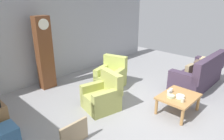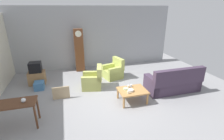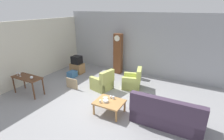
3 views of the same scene
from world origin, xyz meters
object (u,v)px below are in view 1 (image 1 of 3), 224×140
couch_floral (199,75)px  cup_white_porcelain (169,92)px  armchair_olive_far (111,77)px  cup_cream_tall (183,100)px  bowl_shallow_green (171,96)px  storage_box_blue (7,134)px  cup_blue_rimmed (171,90)px  framed_picture_leaning (74,133)px  bowl_white_stacked (180,97)px  armchair_olive_near (102,97)px  coffee_table_wood (178,98)px  grandfather_clock (44,53)px

couch_floral → cup_white_porcelain: size_ratio=24.57×
armchair_olive_far → cup_cream_tall: size_ratio=9.93×
bowl_shallow_green → armchair_olive_far: bearing=85.1°
storage_box_blue → cup_cream_tall: size_ratio=4.58×
couch_floral → cup_white_porcelain: bearing=-179.1°
cup_cream_tall → cup_blue_rimmed: bearing=58.1°
framed_picture_leaning → bowl_white_stacked: bearing=-22.6°
cup_white_porcelain → bowl_white_stacked: cup_white_porcelain is taller
armchair_olive_near → bowl_shallow_green: size_ratio=5.25×
cup_cream_tall → framed_picture_leaning: bearing=153.5°
armchair_olive_far → cup_white_porcelain: armchair_olive_far is taller
armchair_olive_near → armchair_olive_far: size_ratio=0.97×
couch_floral → framed_picture_leaning: (-4.22, 0.62, -0.12)m
coffee_table_wood → storage_box_blue: coffee_table_wood is taller
grandfather_clock → cup_white_porcelain: bearing=-67.8°
cup_blue_rimmed → bowl_white_stacked: 0.34m
cup_cream_tall → bowl_shallow_green: 0.30m
cup_white_porcelain → bowl_white_stacked: bearing=-95.0°
bowl_white_stacked → storage_box_blue: bearing=147.9°
armchair_olive_near → bowl_white_stacked: bearing=-55.7°
grandfather_clock → storage_box_blue: 2.63m
cup_white_porcelain → couch_floral: bearing=0.9°
couch_floral → storage_box_blue: 5.35m
grandfather_clock → framed_picture_leaning: bearing=-109.7°
coffee_table_wood → bowl_white_stacked: bearing=-141.2°
storage_box_blue → cup_blue_rimmed: cup_blue_rimmed is taller
coffee_table_wood → bowl_shallow_green: (-0.21, 0.09, 0.09)m
armchair_olive_far → coffee_table_wood: (0.03, -2.20, 0.07)m
armchair_olive_near → bowl_shallow_green: armchair_olive_near is taller
armchair_olive_near → bowl_white_stacked: 1.84m
couch_floral → grandfather_clock: size_ratio=0.98×
couch_floral → storage_box_blue: bearing=162.1°
grandfather_clock → storage_box_blue: (-1.82, -1.66, -0.93)m
armchair_olive_near → bowl_shallow_green: (0.92, -1.34, 0.17)m
armchair_olive_near → bowl_shallow_green: 1.63m
couch_floral → framed_picture_leaning: 4.27m
armchair_olive_near → cup_cream_tall: (0.90, -1.64, 0.19)m
armchair_olive_near → storage_box_blue: 2.18m
couch_floral → cup_cream_tall: (-2.06, -0.46, 0.14)m
armchair_olive_far → cup_white_porcelain: (-0.04, -1.98, 0.18)m
cup_white_porcelain → bowl_shallow_green: size_ratio=0.48×
storage_box_blue → bowl_shallow_green: 3.55m
coffee_table_wood → grandfather_clock: 3.90m
armchair_olive_far → cup_blue_rimmed: 1.98m
armchair_olive_near → grandfather_clock: 2.28m
couch_floral → bowl_shallow_green: size_ratio=11.79×
bowl_shallow_green → couch_floral: bearing=4.5°
cup_white_porcelain → cup_blue_rimmed: size_ratio=0.89×
armchair_olive_near → framed_picture_leaning: 1.38m
armchair_olive_far → cup_white_porcelain: 1.98m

